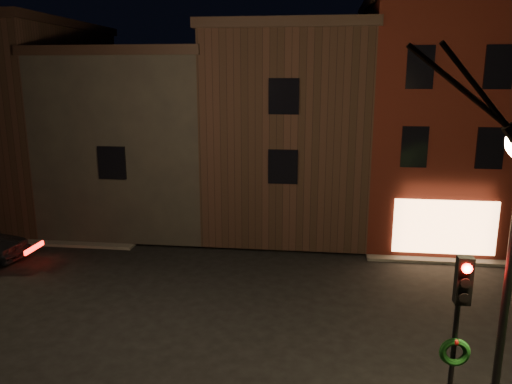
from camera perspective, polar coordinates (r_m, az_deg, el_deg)
ground at (r=16.43m, az=-3.90°, el=-13.34°), size 120.00×120.00×0.00m
sidewalk_far_left at (r=41.98m, az=-25.99°, el=1.91°), size 30.00×30.00×0.12m
corner_building at (r=24.48m, az=19.40°, el=7.95°), size 6.50×8.50×10.50m
row_building_a at (r=25.06m, az=4.00°, el=7.47°), size 7.30×10.30×9.40m
row_building_b at (r=26.54m, az=-11.94°, el=6.45°), size 7.80×10.30×8.40m
row_building_c at (r=29.65m, az=-25.49°, el=7.61°), size 7.30×10.30×9.90m
traffic_signal at (r=10.33m, az=22.07°, el=-13.84°), size 0.58×0.38×4.05m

